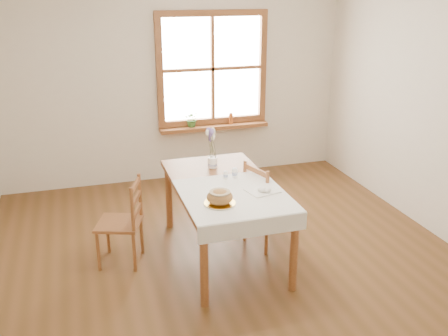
% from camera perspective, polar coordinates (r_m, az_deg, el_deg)
% --- Properties ---
extents(ground, '(5.00, 5.00, 0.00)m').
position_cam_1_polar(ground, '(4.70, 1.08, -11.58)').
color(ground, brown).
rests_on(ground, ground).
extents(room_walls, '(4.60, 5.10, 2.65)m').
position_cam_1_polar(room_walls, '(4.06, 1.24, 9.30)').
color(room_walls, white).
rests_on(room_walls, ground).
extents(window, '(1.46, 0.08, 1.46)m').
position_cam_1_polar(window, '(6.58, -1.34, 11.27)').
color(window, '#95582E').
rests_on(window, ground).
extents(window_sill, '(1.46, 0.20, 0.05)m').
position_cam_1_polar(window_sill, '(6.68, -1.13, 4.73)').
color(window_sill, '#95582E').
rests_on(window_sill, ground).
extents(dining_table, '(0.90, 1.60, 0.75)m').
position_cam_1_polar(dining_table, '(4.65, 0.00, -2.72)').
color(dining_table, '#95582E').
rests_on(dining_table, ground).
extents(table_linen, '(0.91, 0.99, 0.01)m').
position_cam_1_polar(table_linen, '(4.34, 1.17, -3.13)').
color(table_linen, white).
rests_on(table_linen, dining_table).
extents(chair_left, '(0.51, 0.50, 0.83)m').
position_cam_1_polar(chair_left, '(4.74, -11.92, -6.05)').
color(chair_left, '#95582E').
rests_on(chair_left, ground).
extents(chair_right, '(0.53, 0.52, 0.87)m').
position_cam_1_polar(chair_right, '(4.98, 5.26, -4.05)').
color(chair_right, '#95582E').
rests_on(chair_right, ground).
extents(bread_plate, '(0.32, 0.32, 0.01)m').
position_cam_1_polar(bread_plate, '(4.16, -0.49, -4.07)').
color(bread_plate, white).
rests_on(bread_plate, table_linen).
extents(bread_loaf, '(0.22, 0.22, 0.12)m').
position_cam_1_polar(bread_loaf, '(4.13, -0.49, -3.22)').
color(bread_loaf, '#B17D3F').
rests_on(bread_loaf, bread_plate).
extents(egg_napkin, '(0.30, 0.27, 0.01)m').
position_cam_1_polar(egg_napkin, '(4.42, 4.42, -2.61)').
color(egg_napkin, white).
rests_on(egg_napkin, table_linen).
extents(eggs, '(0.24, 0.22, 0.04)m').
position_cam_1_polar(eggs, '(4.41, 4.43, -2.27)').
color(eggs, white).
rests_on(eggs, egg_napkin).
extents(salt_shaker, '(0.07, 0.07, 0.10)m').
position_cam_1_polar(salt_shaker, '(4.70, 1.25, -0.52)').
color(salt_shaker, white).
rests_on(salt_shaker, table_linen).
extents(pepper_shaker, '(0.05, 0.05, 0.08)m').
position_cam_1_polar(pepper_shaker, '(4.67, 0.19, -0.78)').
color(pepper_shaker, white).
rests_on(pepper_shaker, table_linen).
extents(flower_vase, '(0.11, 0.11, 0.10)m').
position_cam_1_polar(flower_vase, '(4.97, -1.31, 0.54)').
color(flower_vase, white).
rests_on(flower_vase, dining_table).
extents(lavender_bouquet, '(0.16, 0.16, 0.31)m').
position_cam_1_polar(lavender_bouquet, '(4.91, -1.33, 2.80)').
color(lavender_bouquet, '#6D5596').
rests_on(lavender_bouquet, flower_vase).
extents(potted_plant, '(0.23, 0.25, 0.16)m').
position_cam_1_polar(potted_plant, '(6.58, -3.66, 5.42)').
color(potted_plant, '#39692A').
rests_on(potted_plant, window_sill).
extents(amber_bottle, '(0.07, 0.07, 0.15)m').
position_cam_1_polar(amber_bottle, '(6.72, 0.79, 5.73)').
color(amber_bottle, '#B55A21').
rests_on(amber_bottle, window_sill).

